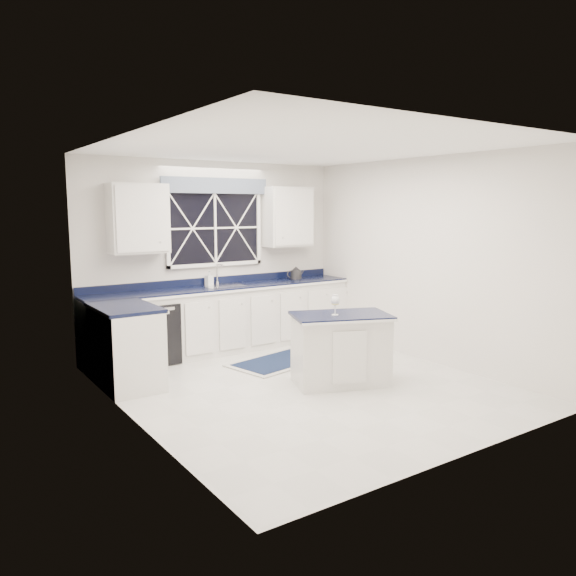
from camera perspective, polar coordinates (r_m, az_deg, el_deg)
ground at (r=6.60m, az=1.71°, el=-9.86°), size 4.50×4.50×0.00m
back_wall at (r=8.23m, az=-7.50°, el=3.28°), size 4.00×0.10×2.70m
base_cabinets at (r=7.80m, az=-8.01°, el=-3.68°), size 3.99×1.60×0.90m
countertop at (r=8.01m, az=-6.48°, el=0.07°), size 3.98×0.64×0.04m
dishwasher at (r=7.66m, az=-13.73°, el=-4.36°), size 0.60×0.58×0.82m
window at (r=8.16m, az=-7.41°, el=6.62°), size 1.65×0.09×1.26m
upper_cabinets at (r=8.05m, az=-7.03°, el=7.11°), size 3.10×0.34×0.90m
faucet at (r=8.16m, az=-7.13°, el=1.48°), size 0.05×0.20×0.30m
island at (r=6.60m, az=5.36°, el=-6.15°), size 1.27×1.02×0.82m
rug at (r=7.53m, az=-0.97°, el=-7.48°), size 1.42×1.04×0.02m
kettle at (r=8.72m, az=0.80°, el=1.51°), size 0.27×0.21×0.20m
wine_glass at (r=6.41m, az=4.82°, el=-1.33°), size 0.10×0.10×0.24m
soap_bottle at (r=8.09m, az=-8.02°, el=1.01°), size 0.11×0.11×0.21m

